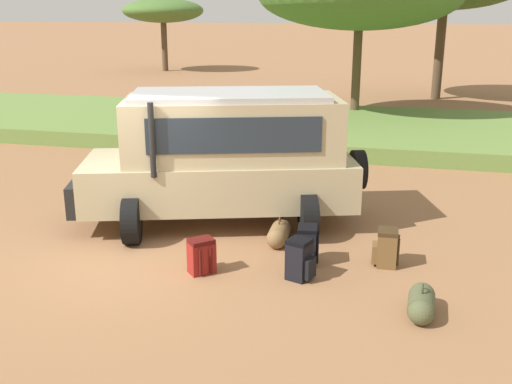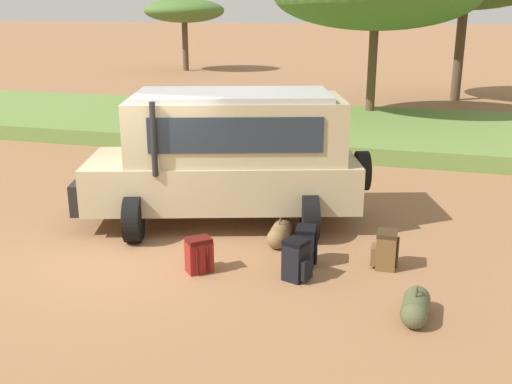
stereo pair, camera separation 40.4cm
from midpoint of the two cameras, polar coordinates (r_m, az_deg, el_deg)
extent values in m
plane|color=#936642|center=(10.10, -13.32, -5.88)|extent=(320.00, 320.00, 0.00)
cube|color=olive|center=(19.52, 0.51, 6.33)|extent=(120.00, 7.00, 0.44)
cube|color=tan|center=(11.12, -4.52, 1.15)|extent=(5.25, 3.31, 0.84)
cube|color=tan|center=(10.89, -3.31, 6.09)|extent=(4.18, 2.87, 1.10)
cube|color=#232D38|center=(10.99, -11.32, 5.62)|extent=(0.53, 1.50, 0.77)
cube|color=#232D38|center=(10.00, -3.24, 5.39)|extent=(2.81, 0.94, 0.60)
cube|color=#232D38|center=(11.77, -3.38, 7.16)|extent=(2.81, 0.94, 0.60)
cube|color=#B7B7B7|center=(10.79, -3.64, 9.21)|extent=(3.79, 2.68, 0.10)
cube|color=black|center=(11.49, -17.42, 0.04)|extent=(0.65, 1.59, 0.56)
cylinder|color=black|center=(10.02, -11.02, 4.83)|extent=(0.10, 0.10, 1.25)
cylinder|color=black|center=(10.45, -12.86, -2.71)|extent=(0.51, 0.85, 0.80)
cylinder|color=black|center=(12.28, -11.55, 0.35)|extent=(0.51, 0.85, 0.80)
cylinder|color=black|center=(10.41, 3.90, -2.37)|extent=(0.51, 0.85, 0.80)
cylinder|color=black|center=(12.24, 2.68, 0.64)|extent=(0.51, 0.85, 0.80)
cylinder|color=black|center=(11.35, 8.67, 2.12)|extent=(0.43, 0.77, 0.74)
cube|color=brown|center=(9.55, 11.17, -5.40)|extent=(0.31, 0.39, 0.52)
cube|color=brown|center=(9.58, 10.03, -5.69)|extent=(0.09, 0.29, 0.29)
cube|color=#3A2A16|center=(9.45, 11.28, -3.76)|extent=(0.32, 0.38, 0.07)
cylinder|color=#3A2A16|center=(9.48, 12.18, -5.65)|extent=(0.04, 0.04, 0.45)
cylinder|color=#3A2A16|center=(9.64, 12.18, -5.26)|extent=(0.04, 0.04, 0.45)
cube|color=maroon|center=(9.18, -6.47, -6.25)|extent=(0.46, 0.45, 0.48)
cube|color=maroon|center=(9.35, -6.86, -6.22)|extent=(0.26, 0.25, 0.27)
cube|color=#4D100E|center=(9.08, -6.53, -4.68)|extent=(0.45, 0.45, 0.07)
cylinder|color=#4D100E|center=(9.03, -6.61, -6.69)|extent=(0.04, 0.04, 0.41)
cylinder|color=#4D100E|center=(9.08, -5.60, -6.49)|extent=(0.04, 0.04, 0.41)
cube|color=black|center=(9.46, 3.65, -5.25)|extent=(0.34, 0.43, 0.55)
cube|color=black|center=(9.49, 2.53, -5.59)|extent=(0.12, 0.30, 0.30)
cube|color=black|center=(9.35, 3.68, -3.52)|extent=(0.35, 0.41, 0.07)
cylinder|color=black|center=(9.37, 4.62, -5.48)|extent=(0.04, 0.04, 0.47)
cylinder|color=black|center=(9.54, 4.65, -5.08)|extent=(0.04, 0.04, 0.47)
cube|color=black|center=(8.93, 2.81, -6.60)|extent=(0.39, 0.40, 0.56)
cube|color=black|center=(8.87, 3.85, -7.28)|extent=(0.16, 0.25, 0.31)
cube|color=black|center=(8.81, 2.84, -4.75)|extent=(0.40, 0.39, 0.07)
cylinder|color=black|center=(9.06, 2.12, -6.21)|extent=(0.04, 0.04, 0.48)
cylinder|color=black|center=(8.95, 1.63, -6.51)|extent=(0.04, 0.04, 0.48)
cylinder|color=#4C5133|center=(8.18, 14.10, -10.26)|extent=(0.37, 0.50, 0.35)
sphere|color=#4C5133|center=(8.40, 14.19, -9.51)|extent=(0.34, 0.34, 0.34)
sphere|color=#4C5133|center=(7.97, 14.02, -11.05)|extent=(0.34, 0.34, 0.34)
torus|color=#2D301E|center=(8.10, 14.20, -9.04)|extent=(0.03, 0.16, 0.16)
cylinder|color=brown|center=(10.32, 1.14, -3.86)|extent=(0.37, 0.64, 0.34)
sphere|color=brown|center=(10.04, 0.81, -4.49)|extent=(0.34, 0.34, 0.34)
sphere|color=brown|center=(10.61, 1.44, -3.27)|extent=(0.34, 0.34, 0.34)
torus|color=#493721|center=(10.26, 1.14, -2.87)|extent=(0.03, 0.16, 0.16)
cylinder|color=brown|center=(39.77, -9.01, 13.55)|extent=(0.37, 0.37, 3.10)
ellipsoid|color=#476B2D|center=(39.70, -9.16, 16.69)|extent=(5.12, 4.74, 1.49)
cylinder|color=brown|center=(21.43, 8.98, 10.97)|extent=(0.30, 0.30, 3.31)
cylinder|color=brown|center=(27.89, 16.65, 12.50)|extent=(0.40, 0.40, 3.94)
camera|label=1|loc=(0.20, -91.19, -0.37)|focal=42.00mm
camera|label=2|loc=(0.20, 88.81, 0.37)|focal=42.00mm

